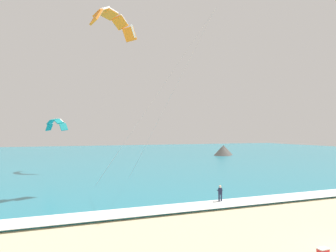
{
  "coord_description": "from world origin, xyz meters",
  "views": [
    {
      "loc": [
        -15.43,
        -11.07,
        6.58
      ],
      "look_at": [
        -5.43,
        15.31,
        7.13
      ],
      "focal_mm": 32.21,
      "sensor_mm": 36.0,
      "label": 1
    }
  ],
  "objects_px": {
    "surfboard": "(220,203)",
    "kitesurfer": "(220,193)",
    "kite_primary": "(113,21)",
    "kite_distant": "(56,123)",
    "cooler_box": "(323,252)"
  },
  "relations": [
    {
      "from": "kitesurfer",
      "to": "cooler_box",
      "type": "xyz_separation_m",
      "value": [
        -0.85,
        -12.02,
        -0.74
      ]
    },
    {
      "from": "surfboard",
      "to": "kite_primary",
      "type": "relative_size",
      "value": 0.08
    },
    {
      "from": "surfboard",
      "to": "kitesurfer",
      "type": "relative_size",
      "value": 0.86
    },
    {
      "from": "surfboard",
      "to": "kite_primary",
      "type": "bearing_deg",
      "value": 132.65
    },
    {
      "from": "kite_distant",
      "to": "kitesurfer",
      "type": "bearing_deg",
      "value": -63.77
    },
    {
      "from": "cooler_box",
      "to": "surfboard",
      "type": "bearing_deg",
      "value": 85.99
    },
    {
      "from": "surfboard",
      "to": "kitesurfer",
      "type": "xyz_separation_m",
      "value": [
        0.01,
        0.02,
        0.91
      ]
    },
    {
      "from": "kitesurfer",
      "to": "kite_primary",
      "type": "xyz_separation_m",
      "value": [
        -8.28,
        8.96,
        17.99
      ]
    },
    {
      "from": "surfboard",
      "to": "kite_primary",
      "type": "distance_m",
      "value": 22.5
    },
    {
      "from": "kite_primary",
      "to": "kite_distant",
      "type": "height_order",
      "value": "kite_primary"
    },
    {
      "from": "kitesurfer",
      "to": "kite_distant",
      "type": "distance_m",
      "value": 32.57
    },
    {
      "from": "kite_primary",
      "to": "kite_distant",
      "type": "relative_size",
      "value": 3.43
    },
    {
      "from": "kite_primary",
      "to": "kite_distant",
      "type": "xyz_separation_m",
      "value": [
        -5.78,
        19.56,
        -10.95
      ]
    },
    {
      "from": "kite_primary",
      "to": "cooler_box",
      "type": "xyz_separation_m",
      "value": [
        7.43,
        -20.99,
        -18.73
      ]
    },
    {
      "from": "kite_primary",
      "to": "kitesurfer",
      "type": "bearing_deg",
      "value": -47.27
    }
  ]
}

